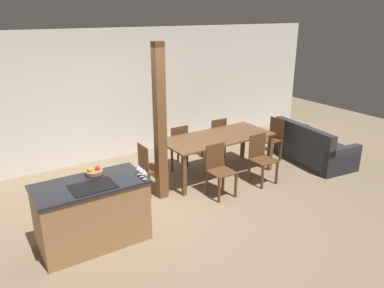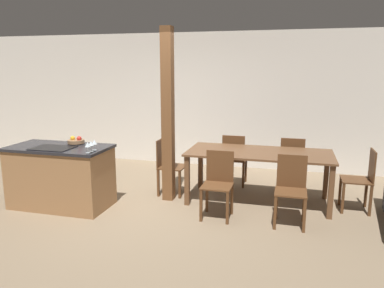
# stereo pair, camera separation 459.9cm
# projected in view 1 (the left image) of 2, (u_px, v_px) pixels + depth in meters

# --- Properties ---
(ground_plane) EXTENTS (16.00, 16.00, 0.00)m
(ground_plane) POSITION_uv_depth(u_px,v_px,m) (167.00, 210.00, 6.01)
(ground_plane) COLOR #847056
(wall_back) EXTENTS (11.20, 0.08, 2.70)m
(wall_back) POSITION_uv_depth(u_px,v_px,m) (102.00, 97.00, 7.68)
(wall_back) COLOR silver
(wall_back) RESTS_ON ground_plane
(kitchen_island) EXTENTS (1.45, 0.75, 0.91)m
(kitchen_island) POSITION_uv_depth(u_px,v_px,m) (92.00, 213.00, 5.03)
(kitchen_island) COLOR #9E7047
(kitchen_island) RESTS_ON ground_plane
(fruit_bowl) EXTENTS (0.24, 0.24, 0.11)m
(fruit_bowl) POSITION_uv_depth(u_px,v_px,m) (94.00, 172.00, 5.11)
(fruit_bowl) COLOR #99704C
(fruit_bowl) RESTS_ON kitchen_island
(wine_glass_near) EXTENTS (0.07, 0.07, 0.15)m
(wine_glass_near) POSITION_uv_depth(u_px,v_px,m) (144.00, 172.00, 4.93)
(wine_glass_near) COLOR silver
(wine_glass_near) RESTS_ON kitchen_island
(wine_glass_middle) EXTENTS (0.07, 0.07, 0.15)m
(wine_glass_middle) POSITION_uv_depth(u_px,v_px,m) (141.00, 169.00, 5.00)
(wine_glass_middle) COLOR silver
(wine_glass_middle) RESTS_ON kitchen_island
(wine_glass_far) EXTENTS (0.07, 0.07, 0.15)m
(wine_glass_far) POSITION_uv_depth(u_px,v_px,m) (138.00, 167.00, 5.07)
(wine_glass_far) COLOR silver
(wine_glass_far) RESTS_ON kitchen_island
(dining_table) EXTENTS (2.13, 0.96, 0.78)m
(dining_table) POSITION_uv_depth(u_px,v_px,m) (217.00, 141.00, 7.10)
(dining_table) COLOR brown
(dining_table) RESTS_ON ground_plane
(dining_chair_near_left) EXTENTS (0.40, 0.40, 0.90)m
(dining_chair_near_left) POSITION_uv_depth(u_px,v_px,m) (219.00, 169.00, 6.37)
(dining_chair_near_left) COLOR brown
(dining_chair_near_left) RESTS_ON ground_plane
(dining_chair_near_right) EXTENTS (0.40, 0.40, 0.90)m
(dining_chair_near_right) POSITION_uv_depth(u_px,v_px,m) (261.00, 158.00, 6.86)
(dining_chair_near_right) COLOR brown
(dining_chair_near_right) RESTS_ON ground_plane
(dining_chair_far_left) EXTENTS (0.40, 0.40, 0.90)m
(dining_chair_far_left) POSITION_uv_depth(u_px,v_px,m) (177.00, 145.00, 7.49)
(dining_chair_far_left) COLOR brown
(dining_chair_far_left) RESTS_ON ground_plane
(dining_chair_far_right) EXTENTS (0.40, 0.40, 0.90)m
(dining_chair_far_right) POSITION_uv_depth(u_px,v_px,m) (215.00, 137.00, 7.98)
(dining_chair_far_right) COLOR brown
(dining_chair_far_right) RESTS_ON ground_plane
(dining_chair_head_end) EXTENTS (0.40, 0.40, 0.90)m
(dining_chair_head_end) POSITION_uv_depth(u_px,v_px,m) (150.00, 167.00, 6.44)
(dining_chair_head_end) COLOR brown
(dining_chair_head_end) RESTS_ON ground_plane
(dining_chair_foot_end) EXTENTS (0.40, 0.40, 0.90)m
(dining_chair_foot_end) POSITION_uv_depth(u_px,v_px,m) (272.00, 138.00, 7.91)
(dining_chair_foot_end) COLOR brown
(dining_chair_foot_end) RESTS_ON ground_plane
(couch) EXTENTS (1.05, 1.72, 0.83)m
(couch) POSITION_uv_depth(u_px,v_px,m) (313.00, 149.00, 7.84)
(couch) COLOR #2D2D33
(couch) RESTS_ON ground_plane
(timber_post) EXTENTS (0.16, 0.16, 2.59)m
(timber_post) POSITION_uv_depth(u_px,v_px,m) (160.00, 124.00, 6.02)
(timber_post) COLOR brown
(timber_post) RESTS_ON ground_plane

